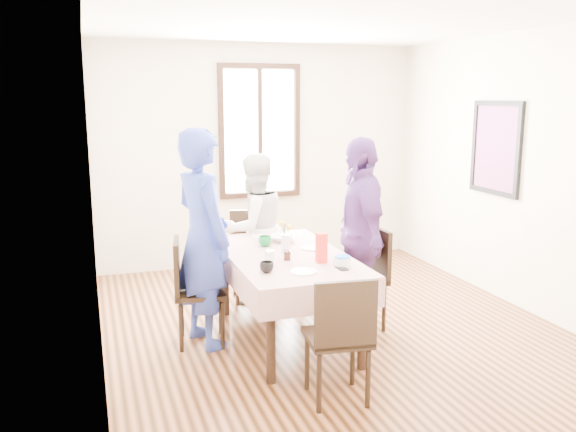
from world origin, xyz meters
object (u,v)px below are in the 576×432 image
at_px(dining_table, 286,298).
at_px(chair_right, 359,279).
at_px(person_right, 358,235).
at_px(chair_far, 252,257).
at_px(person_left, 201,238).
at_px(chair_left, 201,292).
at_px(person_far, 252,228).
at_px(chair_near, 337,337).

relative_size(dining_table, chair_right, 1.78).
bearing_deg(dining_table, person_right, 4.18).
bearing_deg(chair_right, chair_far, 33.06).
xyz_separation_m(chair_far, person_left, (-0.69, -0.96, 0.46)).
xyz_separation_m(chair_left, chair_far, (0.71, 0.96, 0.00)).
distance_m(chair_right, chair_far, 1.28).
relative_size(chair_left, person_left, 0.50).
relative_size(chair_left, person_right, 0.52).
height_order(chair_right, person_left, person_left).
bearing_deg(dining_table, chair_right, 4.07).
relative_size(person_left, person_far, 1.20).
bearing_deg(person_far, person_right, 105.40).
height_order(dining_table, chair_right, chair_right).
bearing_deg(chair_left, person_right, 95.49).
bearing_deg(person_right, person_left, -84.13).
distance_m(chair_near, person_left, 1.51).
bearing_deg(chair_right, person_left, 85.15).
xyz_separation_m(chair_far, chair_near, (0.00, -2.22, 0.00)).
height_order(chair_left, person_left, person_left).
relative_size(dining_table, chair_far, 1.78).
bearing_deg(dining_table, person_left, 167.63).
relative_size(chair_near, person_right, 0.52).
xyz_separation_m(person_far, person_right, (0.69, -1.04, 0.11)).
distance_m(person_far, person_right, 1.25).
bearing_deg(person_left, person_right, -111.14).
xyz_separation_m(chair_left, person_left, (0.02, 0.00, 0.46)).
distance_m(dining_table, person_left, 0.89).
distance_m(chair_far, person_left, 1.27).
xyz_separation_m(chair_far, person_far, (0.00, -0.02, 0.31)).
bearing_deg(chair_near, dining_table, 96.82).
bearing_deg(dining_table, chair_left, 167.95).
bearing_deg(chair_far, person_right, 132.22).
distance_m(chair_left, person_far, 1.22).
distance_m(chair_left, chair_far, 1.19).
height_order(dining_table, person_far, person_far).
distance_m(person_left, person_right, 1.39).
height_order(person_far, person_right, person_right).
bearing_deg(person_left, chair_right, -111.08).
relative_size(dining_table, person_far, 1.06).
bearing_deg(person_far, chair_right, 106.11).
height_order(person_left, person_right, person_left).
bearing_deg(person_right, chair_far, -136.88).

